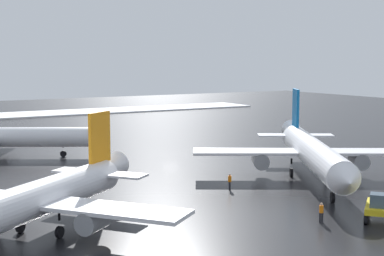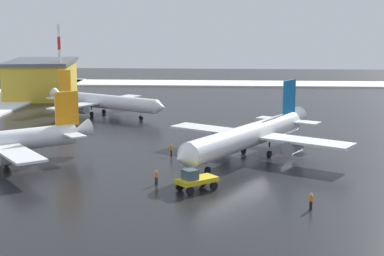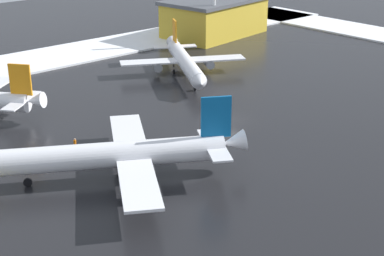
# 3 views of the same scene
# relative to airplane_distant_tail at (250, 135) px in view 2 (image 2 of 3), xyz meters

# --- Properties ---
(ground_plane) EXTENTS (240.00, 240.00, 0.00)m
(ground_plane) POSITION_rel_airplane_distant_tail_xyz_m (-24.47, -4.77, -3.18)
(ground_plane) COLOR black
(snow_bank_left) EXTENTS (14.00, 116.00, 0.39)m
(snow_bank_left) POSITION_rel_airplane_distant_tail_xyz_m (-91.47, -4.77, -2.99)
(snow_bank_left) COLOR white
(snow_bank_left) RESTS_ON ground_plane
(airplane_distant_tail) EXTENTS (29.12, 24.94, 9.64)m
(airplane_distant_tail) POSITION_rel_airplane_distant_tail_xyz_m (0.00, 0.00, 0.00)
(airplane_distant_tail) COLOR white
(airplane_distant_tail) RESTS_ON ground_plane
(airplane_foreground_jet) EXTENTS (22.12, 25.87, 8.47)m
(airplane_foreground_jet) POSITION_rel_airplane_distant_tail_xyz_m (-33.94, -26.98, -0.38)
(airplane_foreground_jet) COLOR white
(airplane_foreground_jet) RESTS_ON ground_plane
(pushback_tug) EXTENTS (4.63, 4.95, 2.50)m
(pushback_tug) POSITION_rel_airplane_distant_tail_xyz_m (15.56, -6.50, -1.90)
(pushback_tug) COLOR gold
(pushback_tug) RESTS_ON ground_plane
(ground_crew_near_tug) EXTENTS (0.36, 0.36, 1.71)m
(ground_crew_near_tug) POSITION_rel_airplane_distant_tail_xyz_m (21.31, 5.33, -2.21)
(ground_crew_near_tug) COLOR black
(ground_crew_near_tug) RESTS_ON ground_plane
(ground_crew_mid_apron) EXTENTS (0.36, 0.36, 1.71)m
(ground_crew_mid_apron) POSITION_rel_airplane_distant_tail_xyz_m (13.43, -11.04, -2.21)
(ground_crew_mid_apron) COLOR black
(ground_crew_mid_apron) RESTS_ON ground_plane
(ground_crew_beside_wing) EXTENTS (0.36, 0.36, 1.71)m
(ground_crew_beside_wing) POSITION_rel_airplane_distant_tail_xyz_m (-0.68, -10.68, -2.21)
(ground_crew_beside_wing) COLOR black
(ground_crew_beside_wing) RESTS_ON ground_plane
(antenna_mast) EXTENTS (0.70, 0.70, 17.47)m
(antenna_mast) POSITION_rel_airplane_distant_tail_xyz_m (-55.06, -41.51, 5.55)
(antenna_mast) COLOR red
(antenna_mast) RESTS_ON ground_plane
(cargo_hangar) EXTENTS (26.88, 18.41, 8.80)m
(cargo_hangar) POSITION_rel_airplane_distant_tail_xyz_m (-61.49, -47.92, 1.26)
(cargo_hangar) COLOR gold
(cargo_hangar) RESTS_ON ground_plane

